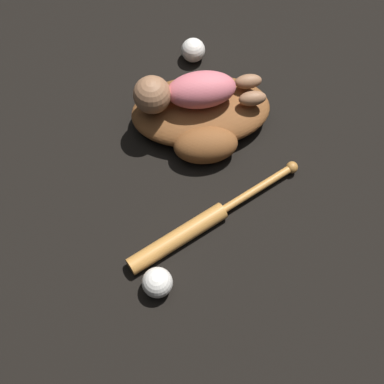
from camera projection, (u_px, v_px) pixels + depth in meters
name	position (u px, v px, depth m)	size (l,w,h in m)	color
ground_plane	(195.00, 141.00, 1.46)	(6.00, 6.00, 0.00)	black
baseball_glove	(202.00, 116.00, 1.44)	(0.43, 0.34, 0.09)	brown
baby_figure	(189.00, 91.00, 1.37)	(0.35, 0.16, 0.10)	#D16670
baseball_bat	(195.00, 227.00, 1.32)	(0.50, 0.14, 0.04)	#C6843D
baseball	(157.00, 283.00, 1.25)	(0.07, 0.07, 0.07)	white
baseball_spare	(193.00, 50.00, 1.56)	(0.07, 0.07, 0.07)	white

